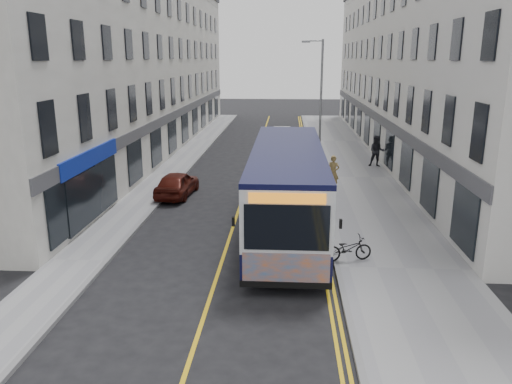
# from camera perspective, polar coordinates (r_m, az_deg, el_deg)

# --- Properties ---
(ground) EXTENTS (140.00, 140.00, 0.00)m
(ground) POSITION_cam_1_polar(r_m,az_deg,el_deg) (18.50, -3.61, -6.99)
(ground) COLOR black
(ground) RESTS_ON ground
(pavement_east) EXTENTS (4.50, 64.00, 0.12)m
(pavement_east) POSITION_cam_1_polar(r_m,az_deg,el_deg) (30.08, 11.19, 1.60)
(pavement_east) COLOR gray
(pavement_east) RESTS_ON ground
(pavement_west) EXTENTS (2.00, 64.00, 0.12)m
(pavement_west) POSITION_cam_1_polar(r_m,az_deg,el_deg) (30.67, -10.13, 1.91)
(pavement_west) COLOR gray
(pavement_west) RESTS_ON ground
(kerb_east) EXTENTS (0.18, 64.00, 0.13)m
(kerb_east) POSITION_cam_1_polar(r_m,az_deg,el_deg) (29.86, 6.91, 1.69)
(kerb_east) COLOR slate
(kerb_east) RESTS_ON ground
(kerb_west) EXTENTS (0.18, 64.00, 0.13)m
(kerb_west) POSITION_cam_1_polar(r_m,az_deg,el_deg) (30.45, -8.30, 1.90)
(kerb_west) COLOR slate
(kerb_west) RESTS_ON ground
(road_centre_line) EXTENTS (0.12, 64.00, 0.01)m
(road_centre_line) POSITION_cam_1_polar(r_m,az_deg,el_deg) (29.90, -0.77, 1.70)
(road_centre_line) COLOR gold
(road_centre_line) RESTS_ON ground
(road_dbl_yellow_inner) EXTENTS (0.10, 64.00, 0.01)m
(road_dbl_yellow_inner) POSITION_cam_1_polar(r_m,az_deg,el_deg) (29.85, 6.04, 1.59)
(road_dbl_yellow_inner) COLOR gold
(road_dbl_yellow_inner) RESTS_ON ground
(road_dbl_yellow_outer) EXTENTS (0.10, 64.00, 0.01)m
(road_dbl_yellow_outer) POSITION_cam_1_polar(r_m,az_deg,el_deg) (29.86, 6.42, 1.58)
(road_dbl_yellow_outer) COLOR gold
(road_dbl_yellow_outer) RESTS_ON ground
(terrace_east) EXTENTS (6.00, 46.00, 13.00)m
(terrace_east) POSITION_cam_1_polar(r_m,az_deg,el_deg) (39.11, 17.84, 13.78)
(terrace_east) COLOR silver
(terrace_east) RESTS_ON ground
(terrace_west) EXTENTS (6.00, 46.00, 13.00)m
(terrace_west) POSITION_cam_1_polar(r_m,az_deg,el_deg) (39.62, -13.27, 14.11)
(terrace_west) COLOR silver
(terrace_west) RESTS_ON ground
(streetlamp) EXTENTS (1.32, 0.18, 8.00)m
(streetlamp) POSITION_cam_1_polar(r_m,az_deg,el_deg) (31.16, 7.28, 10.29)
(streetlamp) COLOR gray
(streetlamp) RESTS_ON ground
(city_bus) EXTENTS (2.82, 12.09, 3.51)m
(city_bus) POSITION_cam_1_polar(r_m,az_deg,el_deg) (20.23, 3.57, 0.69)
(city_bus) COLOR black
(city_bus) RESTS_ON ground
(bicycle) EXTENTS (1.77, 0.96, 0.88)m
(bicycle) POSITION_cam_1_polar(r_m,az_deg,el_deg) (17.66, 10.48, -6.37)
(bicycle) COLOR black
(bicycle) RESTS_ON pavement_east
(pedestrian_near) EXTENTS (0.77, 0.63, 1.83)m
(pedestrian_near) POSITION_cam_1_polar(r_m,az_deg,el_deg) (26.84, 8.81, 2.21)
(pedestrian_near) COLOR olive
(pedestrian_near) RESTS_ON pavement_east
(pedestrian_far) EXTENTS (1.07, 0.89, 1.99)m
(pedestrian_far) POSITION_cam_1_polar(r_m,az_deg,el_deg) (33.07, 13.64, 4.55)
(pedestrian_far) COLOR black
(pedestrian_far) RESTS_ON pavement_east
(car_white) EXTENTS (1.57, 4.13, 1.34)m
(car_white) POSITION_cam_1_polar(r_m,az_deg,el_deg) (41.74, 2.99, 6.47)
(car_white) COLOR silver
(car_white) RESTS_ON ground
(car_maroon) EXTENTS (1.87, 3.97, 1.31)m
(car_maroon) POSITION_cam_1_polar(r_m,az_deg,el_deg) (26.02, -9.01, 0.94)
(car_maroon) COLOR #49130C
(car_maroon) RESTS_ON ground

